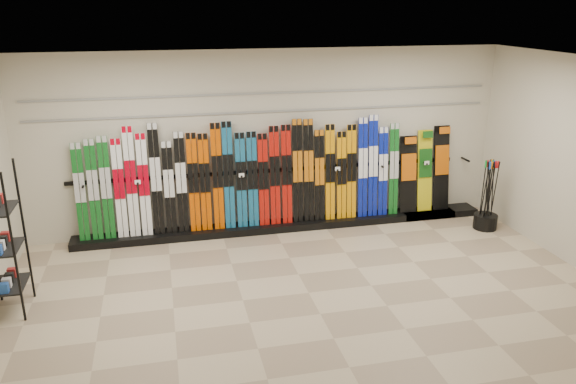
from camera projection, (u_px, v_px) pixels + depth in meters
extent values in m
plane|color=gray|center=(309.00, 293.00, 7.50)|extent=(8.00, 8.00, 0.00)
plane|color=beige|center=(271.00, 141.00, 9.33)|extent=(8.00, 0.00, 8.00)
plane|color=silver|center=(312.00, 64.00, 6.54)|extent=(8.00, 8.00, 0.00)
cube|color=black|center=(287.00, 225.00, 9.63)|extent=(8.00, 0.40, 0.12)
cube|color=#125C1C|center=(80.00, 192.00, 8.68)|extent=(0.17, 0.16, 1.55)
cube|color=#125C1C|center=(94.00, 190.00, 8.72)|extent=(0.17, 0.16, 1.60)
cube|color=#125C1C|center=(106.00, 188.00, 8.75)|extent=(0.17, 0.17, 1.64)
cube|color=white|center=(119.00, 189.00, 8.80)|extent=(0.17, 0.16, 1.59)
cube|color=white|center=(131.00, 182.00, 8.82)|extent=(0.17, 0.18, 1.77)
cube|color=white|center=(144.00, 185.00, 8.88)|extent=(0.17, 0.17, 1.65)
cube|color=black|center=(156.00, 180.00, 8.90)|extent=(0.17, 0.18, 1.80)
cube|color=black|center=(169.00, 188.00, 8.98)|extent=(0.17, 0.15, 1.50)
cube|color=black|center=(181.00, 183.00, 9.00)|extent=(0.17, 0.17, 1.64)
cube|color=#CA4900|center=(193.00, 183.00, 9.05)|extent=(0.17, 0.16, 1.62)
cube|color=#CA4900|center=(205.00, 183.00, 9.09)|extent=(0.17, 0.16, 1.60)
cube|color=#CA4900|center=(217.00, 177.00, 9.11)|extent=(0.17, 0.18, 1.76)
cube|color=#155A85|center=(229.00, 176.00, 9.15)|extent=(0.17, 0.18, 1.77)
cube|color=#155A85|center=(241.00, 181.00, 9.22)|extent=(0.17, 0.16, 1.58)
cube|color=#155A85|center=(253.00, 180.00, 9.26)|extent=(0.17, 0.16, 1.59)
cube|color=#B4110A|center=(263.00, 180.00, 9.30)|extent=(0.17, 0.16, 1.55)
cube|color=#B4110A|center=(275.00, 176.00, 9.33)|extent=(0.17, 0.17, 1.66)
cube|color=#B4110A|center=(287.00, 175.00, 9.37)|extent=(0.17, 0.17, 1.67)
cube|color=black|center=(298.00, 172.00, 9.40)|extent=(0.17, 0.18, 1.76)
cube|color=black|center=(309.00, 171.00, 9.44)|extent=(0.17, 0.18, 1.75)
cube|color=black|center=(319.00, 176.00, 9.51)|extent=(0.17, 0.16, 1.56)
cube|color=orange|center=(330.00, 173.00, 9.54)|extent=(0.17, 0.17, 1.64)
cube|color=orange|center=(342.00, 176.00, 9.60)|extent=(0.17, 0.15, 1.51)
cube|color=orange|center=(351.00, 172.00, 9.62)|extent=(0.17, 0.16, 1.62)
cube|color=#0B1A97|center=(363.00, 168.00, 9.66)|extent=(0.17, 0.17, 1.73)
cube|color=#0B1A97|center=(373.00, 166.00, 9.69)|extent=(0.17, 0.18, 1.77)
cube|color=#0B1A97|center=(383.00, 172.00, 9.76)|extent=(0.17, 0.16, 1.55)
cube|color=#125C1C|center=(394.00, 169.00, 9.79)|extent=(0.17, 0.16, 1.61)
cube|color=black|center=(408.00, 174.00, 9.94)|extent=(0.31, 0.21, 1.36)
cube|color=gold|center=(425.00, 171.00, 10.00)|extent=(0.27, 0.22, 1.45)
cube|color=black|center=(441.00, 168.00, 10.06)|extent=(0.29, 0.23, 1.51)
cube|color=black|center=(1.00, 241.00, 6.78)|extent=(0.40, 0.60, 1.89)
cylinder|color=black|center=(485.00, 221.00, 9.62)|extent=(0.39, 0.39, 0.25)
cylinder|color=black|center=(492.00, 195.00, 9.46)|extent=(0.12, 0.05, 1.18)
cylinder|color=black|center=(488.00, 193.00, 9.55)|extent=(0.05, 0.06, 1.18)
cylinder|color=black|center=(486.00, 196.00, 9.42)|extent=(0.09, 0.02, 1.18)
cylinder|color=black|center=(489.00, 194.00, 9.51)|extent=(0.12, 0.15, 1.17)
cylinder|color=black|center=(494.00, 195.00, 9.45)|extent=(0.03, 0.09, 1.18)
cylinder|color=black|center=(488.00, 196.00, 9.40)|extent=(0.04, 0.16, 1.17)
cylinder|color=black|center=(490.00, 194.00, 9.48)|extent=(0.04, 0.08, 1.18)
cylinder|color=black|center=(482.00, 194.00, 9.49)|extent=(0.05, 0.05, 1.18)
cylinder|color=black|center=(484.00, 194.00, 9.51)|extent=(0.06, 0.07, 1.18)
cylinder|color=black|center=(489.00, 196.00, 9.41)|extent=(0.14, 0.06, 1.18)
cylinder|color=black|center=(487.00, 196.00, 9.40)|extent=(0.09, 0.05, 1.18)
cube|color=gray|center=(270.00, 111.00, 9.15)|extent=(7.60, 0.02, 0.03)
cube|color=gray|center=(270.00, 93.00, 9.05)|extent=(7.60, 0.02, 0.03)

